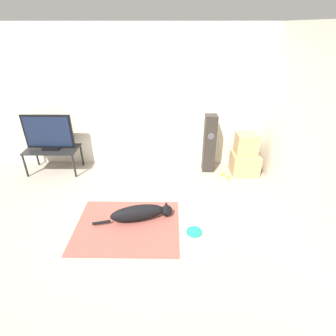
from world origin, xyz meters
name	(u,v)px	position (x,y,z in m)	size (l,w,h in m)	color
ground_plane	(112,232)	(0.00, 0.00, 0.00)	(12.00, 12.00, 0.00)	#9E9384
wall_back	(128,100)	(0.00, 2.10, 1.27)	(8.00, 0.06, 2.55)	silver
wall_right	(330,148)	(2.60, 0.00, 1.27)	(0.06, 8.00, 2.55)	silver
area_rug	(127,226)	(0.20, 0.11, 0.01)	(1.44, 1.15, 0.01)	#934C42
dog	(141,213)	(0.37, 0.25, 0.13)	(1.12, 0.39, 0.24)	black
frisbee	(194,232)	(1.13, 0.00, 0.01)	(0.21, 0.21, 0.03)	#199E7A
cardboard_box_lower	(245,163)	(2.20, 1.67, 0.20)	(0.49, 0.46, 0.39)	tan
cardboard_box_upper	(246,144)	(2.18, 1.68, 0.59)	(0.38, 0.35, 0.39)	tan
floor_speaker	(209,144)	(1.52, 1.78, 0.55)	(0.22, 0.22, 1.10)	#2D2823
tv_stand	(53,151)	(-1.42, 1.70, 0.41)	(0.96, 0.52, 0.47)	black
tv	(48,133)	(-1.42, 1.71, 0.78)	(0.89, 0.20, 0.65)	black
tennis_ball_by_boxes	(223,174)	(1.78, 1.54, 0.03)	(0.07, 0.07, 0.07)	#C6E033
tennis_ball_near_speaker	(228,177)	(1.86, 1.43, 0.03)	(0.07, 0.07, 0.07)	#C6E033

